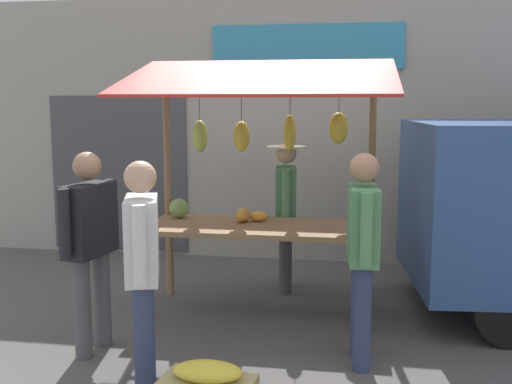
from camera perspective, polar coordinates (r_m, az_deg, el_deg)
ground_plane at (r=6.17m, az=0.45°, el=-11.15°), size 40.00×40.00×0.00m
street_backdrop at (r=8.00m, az=2.51°, el=5.79°), size 9.00×0.30×3.40m
market_stall at (r=5.88m, az=0.23°, el=3.27°), size 2.50×1.46×2.50m
vendor_with_sunhat at (r=6.63m, az=2.81°, el=-1.16°), size 0.42×0.69×1.63m
shopper_with_shopping_bag at (r=4.38m, az=-10.60°, el=-6.25°), size 0.36×0.68×1.67m
shopper_in_striped_shirt at (r=5.15m, az=-15.31°, el=-4.15°), size 0.32×0.70×1.68m
shopper_with_ponytail at (r=4.82m, az=9.94°, el=-4.74°), size 0.25×0.71×1.69m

